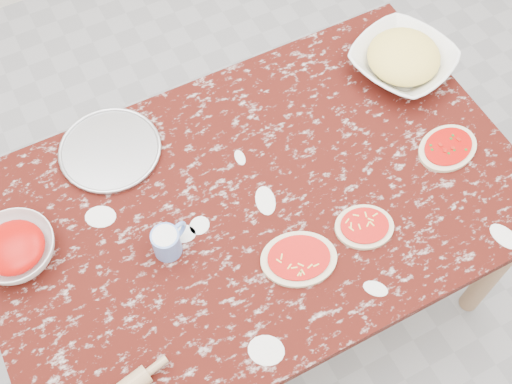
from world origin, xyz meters
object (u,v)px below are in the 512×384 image
object	(u,v)px
sauce_bowl	(15,250)
cheese_bowl	(402,62)
flour_mug	(167,242)
worktable	(256,214)
pizza_tray	(110,151)

from	to	relation	value
sauce_bowl	cheese_bowl	xyz separation A→B (m)	(1.33, 0.07, 0.00)
sauce_bowl	flour_mug	bearing A→B (deg)	-24.89
sauce_bowl	worktable	bearing A→B (deg)	-12.62
pizza_tray	cheese_bowl	distance (m)	0.99
worktable	cheese_bowl	size ratio (longest dim) A/B	5.00
pizza_tray	sauce_bowl	size ratio (longest dim) A/B	1.34
worktable	pizza_tray	size ratio (longest dim) A/B	5.20
worktable	flour_mug	xyz separation A→B (m)	(-0.29, -0.03, 0.13)
pizza_tray	flour_mug	bearing A→B (deg)	-85.86
worktable	sauce_bowl	world-z (taller)	sauce_bowl
cheese_bowl	pizza_tray	bearing A→B (deg)	172.06
worktable	flour_mug	distance (m)	0.32
worktable	cheese_bowl	world-z (taller)	cheese_bowl
cheese_bowl	worktable	bearing A→B (deg)	-161.24
pizza_tray	sauce_bowl	world-z (taller)	sauce_bowl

